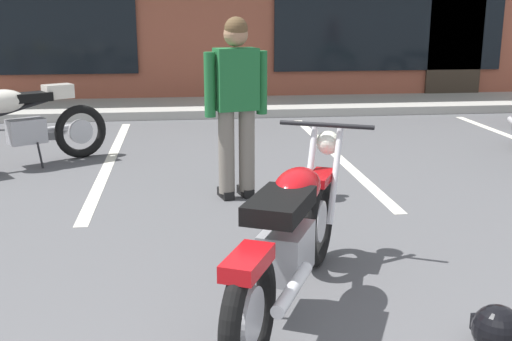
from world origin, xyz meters
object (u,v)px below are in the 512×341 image
motorcycle_foreground_classic (292,235)px  helmet_on_pavement (497,329)px  motorcycle_black_cruiser (8,122)px  person_in_black_shirt (236,98)px

motorcycle_foreground_classic → helmet_on_pavement: (0.97, -0.61, -0.33)m
motorcycle_foreground_classic → helmet_on_pavement: motorcycle_foreground_classic is taller
motorcycle_black_cruiser → person_in_black_shirt: bearing=-31.0°
person_in_black_shirt → helmet_on_pavement: person_in_black_shirt is taller
motorcycle_foreground_classic → person_in_black_shirt: bearing=92.7°
motorcycle_foreground_classic → motorcycle_black_cruiser: 4.52m
motorcycle_foreground_classic → motorcycle_black_cruiser: size_ratio=1.05×
motorcycle_foreground_classic → motorcycle_black_cruiser: bearing=124.0°
helmet_on_pavement → person_in_black_shirt: bearing=110.3°
person_in_black_shirt → motorcycle_foreground_classic: bearing=-87.3°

